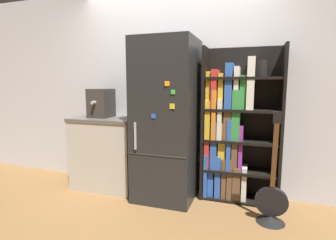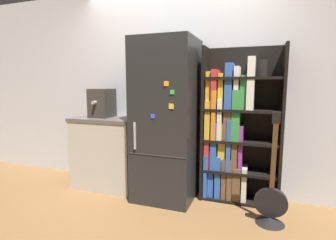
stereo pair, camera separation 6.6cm
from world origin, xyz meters
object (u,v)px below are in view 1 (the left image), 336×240
Objects in this scene: bookshelf at (232,131)px; refrigerator at (167,120)px; espresso_machine at (101,103)px; guitar at (271,207)px.

refrigerator is at bearing -165.34° from bookshelf.
bookshelf is 4.83× the size of espresso_machine.
bookshelf is 0.91m from guitar.
espresso_machine is at bearing -175.03° from bookshelf.
bookshelf is at bearing 133.67° from guitar.
refrigerator is 0.78m from bookshelf.
refrigerator is at bearing 167.50° from guitar.
bookshelf is (0.74, 0.19, -0.11)m from refrigerator.
refrigerator is 1.05× the size of bookshelf.
refrigerator is 0.93m from espresso_machine.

